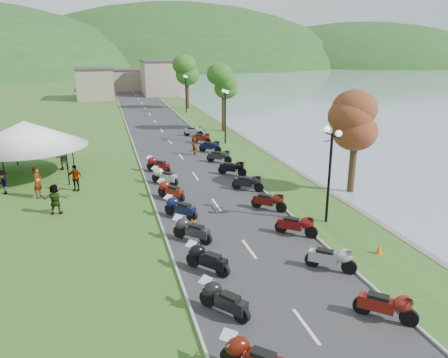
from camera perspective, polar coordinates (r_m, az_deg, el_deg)
road at (r=42.73m, az=-7.06°, el=4.83°), size 7.00×120.00×0.02m
hills_backdrop at (r=201.62m, az=-14.16°, el=14.13°), size 360.00×120.00×76.00m
far_building at (r=86.66m, az=-13.07°, el=12.43°), size 18.00×16.00×5.00m
moto_row_left at (r=15.74m, az=0.39°, el=-15.57°), size 2.60×39.23×1.10m
moto_row_right at (r=26.51m, az=4.50°, el=-1.59°), size 2.60×41.91×1.10m
vendor_tent_main at (r=33.70m, az=-24.29°, el=3.56°), size 5.55×5.55×4.00m
tree_lakeside at (r=28.35m, az=16.75°, el=5.45°), size 2.62×2.62×7.29m
pedestrian_a at (r=29.32m, az=-22.93°, el=-2.22°), size 0.75×0.86×1.97m
pedestrian_b at (r=35.23m, az=-20.28°, el=1.20°), size 1.05×0.84×1.89m
pedestrian_c at (r=30.90m, az=-26.72°, el=-1.76°), size 0.84×1.06×1.52m
traffic_cone_near at (r=16.12m, az=0.52°, el=-15.84°), size 0.36×0.36×0.56m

